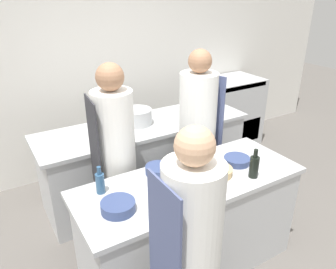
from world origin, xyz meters
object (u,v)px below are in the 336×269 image
Objects in this scene: chef_at_prep_near at (190,264)px; bowl_prep_small at (237,160)px; bottle_vinegar at (100,182)px; bowl_ceramic_blue at (158,170)px; bowl_mixing_large at (217,171)px; cup at (197,162)px; bottle_olive_oil at (188,188)px; bowl_wooden_salad at (118,206)px; chef_at_stove at (197,136)px; chef_at_pass_far at (116,161)px; oven_range at (229,112)px; bottle_wine at (254,166)px; stockpot at (137,117)px.

chef_at_prep_near is 1.18m from bowl_prep_small.
bowl_prep_small is at bearing -54.02° from chef_at_prep_near.
bowl_ceramic_blue is (0.49, 0.02, -0.05)m from bottle_vinegar.
bowl_mixing_large is 0.20m from cup.
cup is (0.34, 0.36, -0.08)m from bottle_olive_oil.
bowl_mixing_large is at bearing -15.46° from bottle_vinegar.
cup is at bearing 14.23° from bowl_wooden_salad.
chef_at_stove is at bearing 86.50° from bowl_prep_small.
chef_at_pass_far is 0.72m from bowl_wooden_salad.
bottle_wine reaches higher than oven_range.
bowl_mixing_large is at bearing -133.46° from oven_range.
chef_at_stove is at bearing 31.27° from bowl_wooden_salad.
cup reaches higher than bowl_mixing_large.
chef_at_prep_near is at bearing -178.77° from chef_at_pass_far.
bowl_mixing_large is (0.70, 0.62, 0.06)m from chef_at_prep_near.
bottle_wine is (-1.49, -1.98, 0.47)m from oven_range.
chef_at_pass_far reaches higher than bowl_mixing_large.
bowl_ceramic_blue is at bearing -73.05° from chef_at_stove.
bottle_vinegar is 0.68× the size of stockpot.
bowl_ceramic_blue is at bearing 162.93° from bowl_prep_small.
chef_at_prep_near is 5.28× the size of stockpot.
chef_at_stove is 0.63m from bowl_prep_small.
bottle_olive_oil is 1.33× the size of bowl_prep_small.
stockpot is at bearing 105.53° from bowl_prep_small.
bowl_mixing_large is (0.60, -0.65, 0.04)m from chef_at_pass_far.
oven_range is 0.58× the size of chef_at_stove.
chef_at_stove reaches higher than bottle_vinegar.
bowl_wooden_salad is 0.82m from cup.
chef_at_prep_near reaches higher than stockpot.
bottle_vinegar is 0.97× the size of bowl_prep_small.
bowl_wooden_salad is at bearing -121.14° from stockpot.
chef_at_prep_near is at bearing -127.96° from cup.
chef_at_pass_far is 0.89m from bowl_mixing_large.
chef_at_pass_far is 7.16× the size of bottle_wine.
chef_at_stove is 8.53× the size of bowl_ceramic_blue.
bowl_prep_small is (-0.04, -0.63, 0.03)m from chef_at_stove.
chef_at_stove is 0.87m from bottle_wine.
bottle_vinegar reaches higher than oven_range.
bowl_prep_small is at bearing -17.07° from bowl_ceramic_blue.
chef_at_prep_near is 7.04× the size of bowl_mixing_large.
bottle_vinegar is at bearing -149.01° from oven_range.
chef_at_pass_far is at bearing 118.23° from bowl_ceramic_blue.
bowl_prep_small is 0.35m from cup.
stockpot is (-0.01, 1.10, 0.04)m from cup.
bowl_mixing_large is 0.27m from bowl_prep_small.
stockpot reaches higher than cup.
bowl_wooden_salad is at bearing 163.98° from chef_at_pass_far.
bottle_vinegar is at bearing 95.01° from bowl_wooden_salad.
cup is at bearing -37.52° from chef_at_prep_near.
chef_at_stove is 5.48× the size of stockpot.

